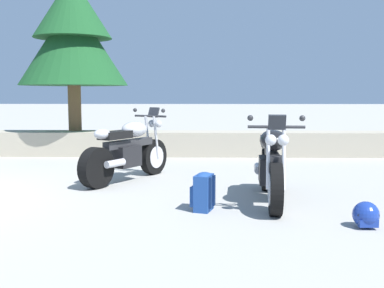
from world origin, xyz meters
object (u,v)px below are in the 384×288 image
(motorcycle_black_centre, at_px, (272,165))
(pine_tree_far_left, at_px, (73,33))
(rider_backpack, at_px, (203,191))
(motorcycle_silver_near_left, at_px, (128,151))
(rider_helmet, at_px, (366,215))

(motorcycle_black_centre, height_order, pine_tree_far_left, pine_tree_far_left)
(motorcycle_black_centre, relative_size, pine_tree_far_left, 0.58)
(motorcycle_black_centre, xyz_separation_m, rider_backpack, (-0.90, -0.48, -0.24))
(motorcycle_black_centre, distance_m, rider_backpack, 1.04)
(motorcycle_silver_near_left, xyz_separation_m, pine_tree_far_left, (-1.78, 3.38, 2.32))
(motorcycle_silver_near_left, distance_m, rider_backpack, 2.32)
(rider_backpack, height_order, rider_helmet, rider_backpack)
(motorcycle_silver_near_left, relative_size, rider_helmet, 6.64)
(rider_helmet, xyz_separation_m, pine_tree_far_left, (-4.72, 6.03, 2.67))
(motorcycle_silver_near_left, xyz_separation_m, motorcycle_black_centre, (2.11, -1.47, 0.00))
(rider_helmet, relative_size, pine_tree_far_left, 0.08)
(rider_helmet, bearing_deg, pine_tree_far_left, 128.06)
(rider_backpack, bearing_deg, pine_tree_far_left, 119.37)
(motorcycle_black_centre, bearing_deg, motorcycle_silver_near_left, 145.09)
(motorcycle_black_centre, bearing_deg, pine_tree_far_left, 128.76)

